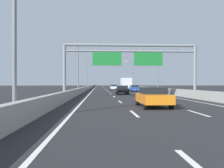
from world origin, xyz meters
name	(u,v)px	position (x,y,z in m)	size (l,w,h in m)	color
ground_plane	(108,88)	(0.00, 100.00, 0.00)	(260.00, 260.00, 0.00)	#262628
lane_dash_left_1	(134,114)	(-1.80, 12.50, 0.01)	(0.16, 3.00, 0.01)	white
lane_dash_left_2	(120,102)	(-1.80, 21.50, 0.01)	(0.16, 3.00, 0.01)	white
lane_dash_left_3	(114,97)	(-1.80, 30.50, 0.01)	(0.16, 3.00, 0.01)	white
lane_dash_left_4	(111,94)	(-1.80, 39.50, 0.01)	(0.16, 3.00, 0.01)	white
lane_dash_left_5	(108,92)	(-1.80, 48.50, 0.01)	(0.16, 3.00, 0.01)	white
lane_dash_left_6	(107,91)	(-1.80, 57.50, 0.01)	(0.16, 3.00, 0.01)	white
lane_dash_left_7	(106,90)	(-1.80, 66.50, 0.01)	(0.16, 3.00, 0.01)	white
lane_dash_left_8	(105,89)	(-1.80, 75.50, 0.01)	(0.16, 3.00, 0.01)	white
lane_dash_left_9	(104,88)	(-1.80, 84.50, 0.01)	(0.16, 3.00, 0.01)	white
lane_dash_left_10	(104,88)	(-1.80, 93.50, 0.01)	(0.16, 3.00, 0.01)	white
lane_dash_left_11	(103,88)	(-1.80, 102.50, 0.01)	(0.16, 3.00, 0.01)	white
lane_dash_left_12	(103,87)	(-1.80, 111.50, 0.01)	(0.16, 3.00, 0.01)	white
lane_dash_left_13	(103,87)	(-1.80, 120.50, 0.01)	(0.16, 3.00, 0.01)	white
lane_dash_left_14	(102,87)	(-1.80, 129.50, 0.01)	(0.16, 3.00, 0.01)	white
lane_dash_left_15	(102,87)	(-1.80, 138.50, 0.01)	(0.16, 3.00, 0.01)	white
lane_dash_left_16	(102,86)	(-1.80, 147.50, 0.01)	(0.16, 3.00, 0.01)	white
lane_dash_left_17	(102,86)	(-1.80, 156.50, 0.01)	(0.16, 3.00, 0.01)	white
lane_dash_right_1	(198,113)	(1.80, 12.50, 0.01)	(0.16, 3.00, 0.01)	white
lane_dash_right_2	(159,102)	(1.80, 21.50, 0.01)	(0.16, 3.00, 0.01)	white
lane_dash_right_3	(142,97)	(1.80, 30.50, 0.01)	(0.16, 3.00, 0.01)	white
lane_dash_right_4	(132,94)	(1.80, 39.50, 0.01)	(0.16, 3.00, 0.01)	white
lane_dash_right_5	(126,92)	(1.80, 48.50, 0.01)	(0.16, 3.00, 0.01)	white
lane_dash_right_6	(122,91)	(1.80, 57.50, 0.01)	(0.16, 3.00, 0.01)	white
lane_dash_right_7	(119,90)	(1.80, 66.50, 0.01)	(0.16, 3.00, 0.01)	white
lane_dash_right_8	(117,89)	(1.80, 75.50, 0.01)	(0.16, 3.00, 0.01)	white
lane_dash_right_9	(115,88)	(1.80, 84.50, 0.01)	(0.16, 3.00, 0.01)	white
lane_dash_right_10	(113,88)	(1.80, 93.50, 0.01)	(0.16, 3.00, 0.01)	white
lane_dash_right_11	(112,88)	(1.80, 102.50, 0.01)	(0.16, 3.00, 0.01)	white
lane_dash_right_12	(111,87)	(1.80, 111.50, 0.01)	(0.16, 3.00, 0.01)	white
lane_dash_right_13	(110,87)	(1.80, 120.50, 0.01)	(0.16, 3.00, 0.01)	white
lane_dash_right_14	(109,87)	(1.80, 129.50, 0.01)	(0.16, 3.00, 0.01)	white
lane_dash_right_15	(109,87)	(1.80, 138.50, 0.01)	(0.16, 3.00, 0.01)	white
lane_dash_right_16	(108,86)	(1.80, 147.50, 0.01)	(0.16, 3.00, 0.01)	white
lane_dash_right_17	(107,86)	(1.80, 156.50, 0.01)	(0.16, 3.00, 0.01)	white
edge_line_left	(95,88)	(-5.25, 88.00, 0.01)	(0.16, 176.00, 0.01)	white
edge_line_right	(124,88)	(5.25, 88.00, 0.01)	(0.16, 176.00, 0.01)	white
barrier_left	(92,86)	(-6.90, 110.00, 0.47)	(0.45, 220.00, 0.95)	#9E9E99
barrier_right	(122,86)	(6.90, 110.00, 0.47)	(0.45, 220.00, 0.95)	#9E9E99
sign_gantry	(130,57)	(-0.08, 27.92, 4.80)	(15.84, 0.36, 6.36)	gray
streetlamp_left_near	(20,4)	(-7.47, 10.77, 5.40)	(2.58, 0.28, 9.50)	slate
streetlamp_left_mid	(79,64)	(-7.47, 46.47, 5.40)	(2.58, 0.28, 9.50)	slate
streetlamp_right_mid	(156,64)	(7.47, 46.47, 5.40)	(2.58, 0.28, 9.50)	slate
streetlamp_left_far	(88,73)	(-7.47, 82.18, 5.40)	(2.58, 0.28, 9.50)	slate
streetlamp_right_far	(132,73)	(7.47, 82.18, 5.40)	(2.58, 0.28, 9.50)	slate
orange_car	(153,97)	(0.08, 16.25, 0.73)	(1.89, 4.33, 1.41)	orange
black_car	(122,90)	(-0.13, 37.53, 0.72)	(1.77, 4.44, 1.38)	black
blue_car	(134,88)	(3.79, 50.91, 0.71)	(1.79, 4.69, 1.36)	#2347AD
white_car	(114,87)	(0.20, 63.56, 0.74)	(1.85, 4.30, 1.43)	silver
box_truck	(126,84)	(3.42, 64.47, 1.69)	(2.41, 8.84, 3.13)	#194799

